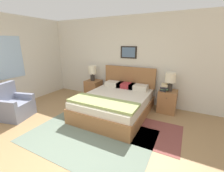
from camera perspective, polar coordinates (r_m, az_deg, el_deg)
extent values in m
plane|color=#99754C|center=(2.90, -20.88, -24.53)|extent=(16.00, 16.00, 0.00)
cube|color=beige|center=(4.76, 5.46, 9.70)|extent=(7.93, 0.06, 2.60)
cube|color=black|center=(4.67, 6.33, 12.64)|extent=(0.51, 0.02, 0.36)
cube|color=slate|center=(4.66, 6.27, 12.63)|extent=(0.42, 0.00, 0.29)
cube|color=beige|center=(5.41, -30.76, 8.30)|extent=(0.06, 5.39, 2.60)
cube|color=slate|center=(3.26, -8.74, -18.24)|extent=(2.52, 1.69, 0.01)
cube|color=brown|center=(3.42, 17.16, -17.09)|extent=(0.92, 1.12, 0.01)
cube|color=#936038|center=(4.04, 1.10, -8.63)|extent=(1.63, 2.03, 0.28)
cube|color=#936038|center=(3.20, -6.86, -12.27)|extent=(1.63, 0.06, 0.08)
cube|color=beige|center=(3.94, 1.13, -5.18)|extent=(1.57, 1.94, 0.24)
cube|color=#936038|center=(4.68, 6.49, 3.64)|extent=(1.63, 0.06, 0.60)
cube|color=#8E9E5B|center=(3.37, -3.62, -6.26)|extent=(1.60, 0.57, 0.06)
cube|color=beige|center=(4.68, 0.91, 0.84)|extent=(0.52, 0.32, 0.14)
cube|color=beige|center=(4.40, 10.07, -0.43)|extent=(0.52, 0.32, 0.14)
cube|color=#9E2D33|center=(4.53, 5.35, 0.22)|extent=(0.52, 0.32, 0.14)
cube|color=gray|center=(4.55, -32.86, -7.57)|extent=(0.82, 0.82, 0.41)
cube|color=gray|center=(4.61, -36.13, -2.05)|extent=(0.29, 0.68, 0.46)
cube|color=gray|center=(4.65, -30.96, -3.17)|extent=(0.67, 0.27, 0.14)
cube|color=gray|center=(4.28, -36.06, -5.56)|extent=(0.67, 0.27, 0.14)
cube|color=#936038|center=(5.19, -7.06, -1.10)|extent=(0.47, 0.48, 0.60)
sphere|color=#332D28|center=(4.94, -8.76, -0.02)|extent=(0.02, 0.02, 0.02)
cube|color=#936038|center=(4.38, 20.28, -5.41)|extent=(0.47, 0.48, 0.60)
sphere|color=#332D28|center=(4.08, 20.03, -4.41)|extent=(0.02, 0.02, 0.02)
cylinder|color=#2D2823|center=(5.09, -7.37, 3.10)|extent=(0.15, 0.15, 0.18)
cylinder|color=#2D2823|center=(5.06, -7.42, 4.43)|extent=(0.02, 0.02, 0.06)
cylinder|color=beige|center=(5.03, -7.49, 6.17)|extent=(0.26, 0.26, 0.25)
cylinder|color=#2D2823|center=(4.25, 21.00, -0.55)|extent=(0.15, 0.15, 0.18)
cylinder|color=#2D2823|center=(4.22, 21.17, 1.02)|extent=(0.02, 0.02, 0.06)
cylinder|color=beige|center=(4.18, 21.39, 3.08)|extent=(0.26, 0.26, 0.25)
cube|color=#232328|center=(4.24, 19.22, -1.38)|extent=(0.19, 0.27, 0.04)
cube|color=#4C7551|center=(4.23, 19.26, -0.92)|extent=(0.21, 0.24, 0.03)
cube|color=#232328|center=(4.22, 19.31, -0.45)|extent=(0.17, 0.28, 0.04)
cube|color=silver|center=(4.21, 19.36, 0.05)|extent=(0.18, 0.23, 0.03)
cube|color=beige|center=(4.20, 19.40, 0.47)|extent=(0.19, 0.29, 0.03)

